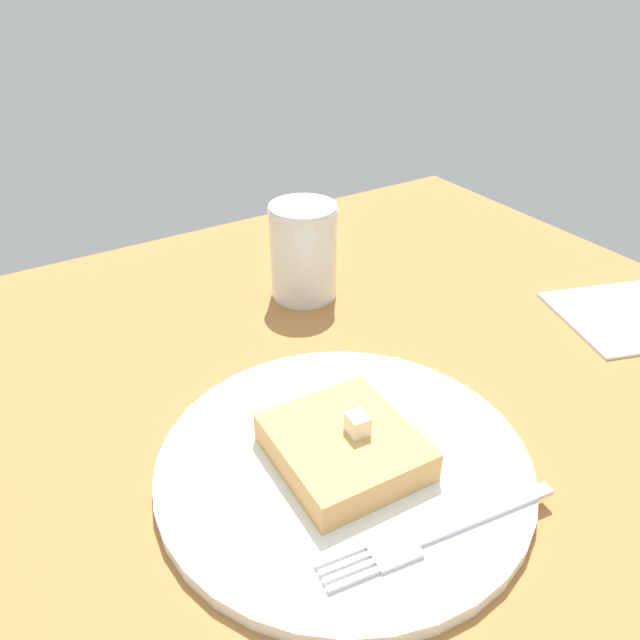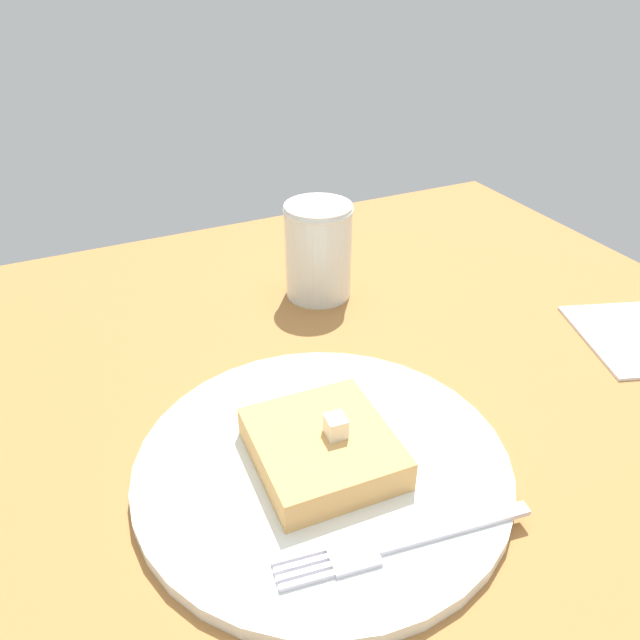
{
  "view_description": "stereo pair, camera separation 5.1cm",
  "coord_description": "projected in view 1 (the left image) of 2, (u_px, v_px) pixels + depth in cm",
  "views": [
    {
      "loc": [
        22.23,
        -17.11,
        34.06
      ],
      "look_at": [
        -14.3,
        5.73,
        7.11
      ],
      "focal_mm": 35.0,
      "sensor_mm": 36.0,
      "label": 1
    },
    {
      "loc": [
        24.66,
        -12.66,
        34.06
      ],
      "look_at": [
        -14.3,
        5.73,
        7.11
      ],
      "focal_mm": 35.0,
      "sensor_mm": 36.0,
      "label": 2
    }
  ],
  "objects": [
    {
      "name": "table_surface",
      "position": [
        361.0,
        517.0,
        0.41
      ],
      "size": [
        92.34,
        92.34,
        2.61
      ],
      "primitive_type": "cube",
      "color": "#A26D38",
      "rests_on": "ground"
    },
    {
      "name": "plate",
      "position": [
        344.0,
        464.0,
        0.43
      ],
      "size": [
        25.44,
        25.44,
        1.03
      ],
      "color": "white",
      "rests_on": "table_surface"
    },
    {
      "name": "toast_slice_center",
      "position": [
        344.0,
        447.0,
        0.42
      ],
      "size": [
        9.93,
        9.27,
        2.28
      ],
      "primitive_type": "cube",
      "rotation": [
        0.0,
        0.0,
        -0.04
      ],
      "color": "tan",
      "rests_on": "plate"
    },
    {
      "name": "butter_pat_primary",
      "position": [
        358.0,
        424.0,
        0.41
      ],
      "size": [
        1.53,
        1.4,
        1.44
      ],
      "primitive_type": "cube",
      "rotation": [
        0.0,
        0.0,
        3.06
      ],
      "color": "#F3EACB",
      "rests_on": "toast_slice_center"
    },
    {
      "name": "fork",
      "position": [
        428.0,
        536.0,
        0.37
      ],
      "size": [
        3.59,
        16.05,
        0.36
      ],
      "color": "silver",
      "rests_on": "plate"
    },
    {
      "name": "syrup_jar",
      "position": [
        304.0,
        255.0,
        0.61
      ],
      "size": [
        6.79,
        6.79,
        9.56
      ],
      "color": "#5D2C07",
      "rests_on": "table_surface"
    },
    {
      "name": "napkin",
      "position": [
        625.0,
        317.0,
        0.6
      ],
      "size": [
        14.92,
        15.11,
        0.3
      ],
      "primitive_type": "cube",
      "rotation": [
        0.0,
        0.0,
        -0.33
      ],
      "color": "white",
      "rests_on": "table_surface"
    }
  ]
}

